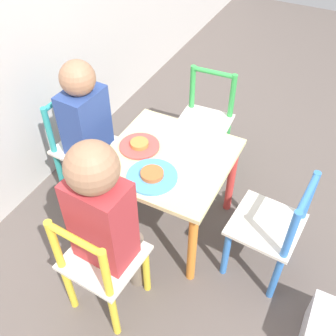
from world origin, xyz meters
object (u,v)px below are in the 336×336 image
object	(u,v)px
chair_blue	(271,230)
plate_back	(139,145)
plate_left	(152,176)
chair_yellow	(101,265)
chair_teal	(84,148)
kids_table	(168,169)
chair_green	(205,124)
child_back	(89,123)
child_left	(104,215)

from	to	relation	value
chair_blue	plate_back	size ratio (longest dim) A/B	3.14
plate_back	plate_left	size ratio (longest dim) A/B	0.85
chair_yellow	plate_back	distance (m)	0.51
chair_teal	chair_blue	size ratio (longest dim) A/B	1.00
kids_table	chair_green	xyz separation A→B (m)	(0.47, 0.03, -0.09)
child_back	chair_teal	bearing A→B (deg)	90.00
plate_back	child_back	bearing A→B (deg)	84.67
chair_yellow	chair_blue	xyz separation A→B (m)	(0.43, -0.50, 0.00)
chair_teal	child_back	size ratio (longest dim) A/B	0.72
chair_teal	chair_yellow	distance (m)	0.67
child_left	plate_back	bearing A→B (deg)	-71.70
kids_table	plate_left	distance (m)	0.16
chair_green	child_back	size ratio (longest dim) A/B	0.72
child_back	plate_left	distance (m)	0.44
chair_yellow	chair_green	distance (m)	0.94
plate_back	chair_teal	bearing A→B (deg)	84.99
kids_table	plate_back	size ratio (longest dim) A/B	2.98
kids_table	child_back	distance (m)	0.42
child_left	plate_back	distance (m)	0.43
chair_blue	plate_back	world-z (taller)	chair_blue
kids_table	chair_green	distance (m)	0.48
chair_teal	chair_green	world-z (taller)	same
chair_blue	plate_left	size ratio (longest dim) A/B	2.67
child_back	plate_back	distance (m)	0.28
plate_back	kids_table	bearing A→B (deg)	-90.00
chair_yellow	chair_blue	size ratio (longest dim) A/B	1.00
kids_table	plate_left	size ratio (longest dim) A/B	2.54
child_left	plate_left	distance (m)	0.28
kids_table	chair_blue	distance (m)	0.48
chair_green	plate_left	distance (m)	0.63
child_left	plate_left	size ratio (longest dim) A/B	4.02
chair_blue	child_back	distance (m)	0.90
chair_yellow	plate_back	xyz separation A→B (m)	(0.47, 0.10, 0.17)
chair_yellow	child_back	size ratio (longest dim) A/B	0.72
chair_teal	child_back	distance (m)	0.18
chair_teal	chair_yellow	size ratio (longest dim) A/B	1.00
chair_yellow	child_back	bearing A→B (deg)	-48.95
chair_blue	child_back	size ratio (longest dim) A/B	0.72
plate_back	plate_left	bearing A→B (deg)	-135.00
chair_yellow	chair_blue	distance (m)	0.66
plate_left	chair_teal	bearing A→B (deg)	70.87
chair_green	chair_blue	xyz separation A→B (m)	(-0.51, -0.50, 0.00)
child_back	child_left	distance (m)	0.58
chair_yellow	chair_green	bearing A→B (deg)	-86.37
chair_teal	chair_blue	distance (m)	0.95
child_left	plate_left	world-z (taller)	child_left
chair_teal	plate_left	size ratio (longest dim) A/B	2.67
chair_blue	chair_yellow	bearing A→B (deg)	-44.65
child_back	child_left	world-z (taller)	child_left
child_left	plate_back	world-z (taller)	child_left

